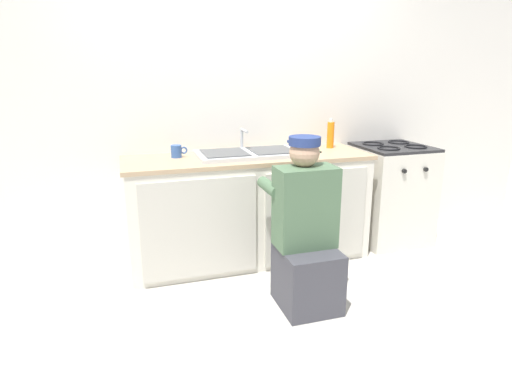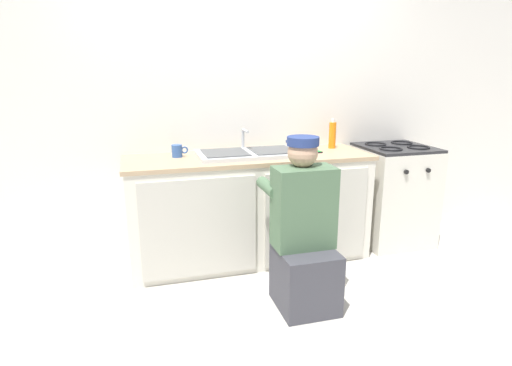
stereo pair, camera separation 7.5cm
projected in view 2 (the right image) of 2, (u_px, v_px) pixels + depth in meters
name	position (u px, v px, depth m)	size (l,w,h in m)	color
ground_plane	(260.00, 272.00, 3.27)	(12.00, 12.00, 0.00)	beige
back_wall	(238.00, 101.00, 3.56)	(6.00, 0.10, 2.50)	silver
counter_cabinet	(250.00, 210.00, 3.44)	(1.88, 0.62, 0.82)	silver
countertop	(249.00, 158.00, 3.34)	(1.92, 0.62, 0.03)	tan
sink_double_basin	(249.00, 153.00, 3.33)	(0.80, 0.44, 0.19)	silver
stove_range	(392.00, 194.00, 3.79)	(0.59, 0.62, 0.88)	silver
plumber_person	(304.00, 238.00, 2.73)	(0.42, 0.61, 1.10)	#3F3F47
cell_phone	(315.00, 151.00, 3.49)	(0.07, 0.14, 0.01)	black
coffee_mug	(177.00, 151.00, 3.26)	(0.13, 0.08, 0.09)	#335699
soap_bottle_orange	(332.00, 135.00, 3.62)	(0.06, 0.06, 0.25)	orange
water_glass	(310.00, 142.00, 3.63)	(0.06, 0.06, 0.10)	#ADC6CC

